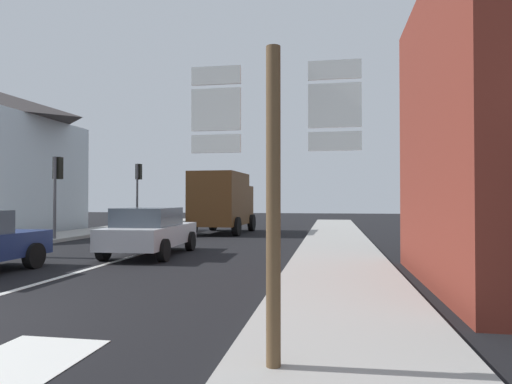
{
  "coord_description": "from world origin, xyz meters",
  "views": [
    {
      "loc": [
        5.91,
        -4.92,
        1.73
      ],
      "look_at": [
        3.49,
        9.22,
        1.97
      ],
      "focal_mm": 30.98,
      "sensor_mm": 36.0,
      "label": 1
    }
  ],
  "objects_px": {
    "traffic_light_near_left": "(57,179)",
    "traffic_light_far_left": "(138,181)",
    "sedan_far": "(150,231)",
    "route_sign_post": "(274,180)",
    "delivery_truck": "(223,201)"
  },
  "relations": [
    {
      "from": "traffic_light_near_left",
      "to": "traffic_light_far_left",
      "type": "xyz_separation_m",
      "value": [
        -0.0,
        7.68,
        0.24
      ]
    },
    {
      "from": "sedan_far",
      "to": "route_sign_post",
      "type": "distance_m",
      "value": 10.04
    },
    {
      "from": "delivery_truck",
      "to": "traffic_light_far_left",
      "type": "bearing_deg",
      "value": 158.47
    },
    {
      "from": "delivery_truck",
      "to": "traffic_light_far_left",
      "type": "height_order",
      "value": "traffic_light_far_left"
    },
    {
      "from": "delivery_truck",
      "to": "traffic_light_near_left",
      "type": "distance_m",
      "value": 7.88
    },
    {
      "from": "traffic_light_near_left",
      "to": "traffic_light_far_left",
      "type": "height_order",
      "value": "traffic_light_far_left"
    },
    {
      "from": "route_sign_post",
      "to": "delivery_truck",
      "type": "bearing_deg",
      "value": 105.56
    },
    {
      "from": "sedan_far",
      "to": "traffic_light_near_left",
      "type": "bearing_deg",
      "value": 147.59
    },
    {
      "from": "sedan_far",
      "to": "delivery_truck",
      "type": "relative_size",
      "value": 0.84
    },
    {
      "from": "traffic_light_near_left",
      "to": "sedan_far",
      "type": "bearing_deg",
      "value": -32.41
    },
    {
      "from": "traffic_light_far_left",
      "to": "traffic_light_near_left",
      "type": "bearing_deg",
      "value": -90.0
    },
    {
      "from": "route_sign_post",
      "to": "sedan_far",
      "type": "bearing_deg",
      "value": 119.83
    },
    {
      "from": "sedan_far",
      "to": "route_sign_post",
      "type": "relative_size",
      "value": 1.33
    },
    {
      "from": "traffic_light_near_left",
      "to": "traffic_light_far_left",
      "type": "relative_size",
      "value": 0.91
    },
    {
      "from": "traffic_light_near_left",
      "to": "traffic_light_far_left",
      "type": "distance_m",
      "value": 7.68
    }
  ]
}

